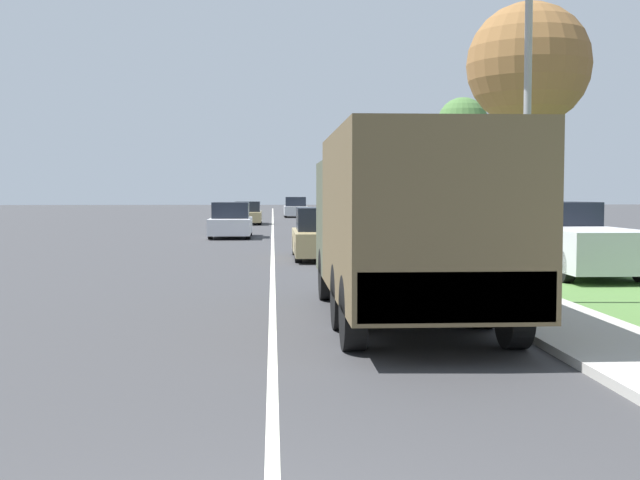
# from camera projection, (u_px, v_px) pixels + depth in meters

# --- Properties ---
(ground_plane) EXTENTS (180.00, 180.00, 0.00)m
(ground_plane) POSITION_uv_depth(u_px,v_px,m) (273.00, 231.00, 43.57)
(ground_plane) COLOR #38383A
(lane_centre_stripe) EXTENTS (0.12, 120.00, 0.00)m
(lane_centre_stripe) POSITION_uv_depth(u_px,v_px,m) (273.00, 231.00, 43.57)
(lane_centre_stripe) COLOR silver
(lane_centre_stripe) RESTS_ON ground
(sidewalk_right) EXTENTS (1.80, 120.00, 0.12)m
(sidewalk_right) POSITION_uv_depth(u_px,v_px,m) (355.00, 229.00, 43.83)
(sidewalk_right) COLOR #ADAAA3
(sidewalk_right) RESTS_ON ground
(grass_strip_right) EXTENTS (7.00, 120.00, 0.02)m
(grass_strip_right) POSITION_uv_depth(u_px,v_px,m) (434.00, 230.00, 44.09)
(grass_strip_right) COLOR #4C7538
(grass_strip_right) RESTS_ON ground
(military_truck) EXTENTS (2.47, 7.56, 3.00)m
(military_truck) POSITION_uv_depth(u_px,v_px,m) (406.00, 219.00, 12.90)
(military_truck) COLOR #474C38
(military_truck) RESTS_ON ground
(car_nearest_ahead) EXTENTS (1.90, 4.54, 1.61)m
(car_nearest_ahead) POSITION_uv_depth(u_px,v_px,m) (324.00, 236.00, 25.34)
(car_nearest_ahead) COLOR tan
(car_nearest_ahead) RESTS_ON ground
(car_second_ahead) EXTENTS (1.87, 4.60, 1.64)m
(car_second_ahead) POSITION_uv_depth(u_px,v_px,m) (231.00, 222.00, 37.06)
(car_second_ahead) COLOR silver
(car_second_ahead) RESTS_ON ground
(car_third_ahead) EXTENTS (1.81, 4.76, 1.49)m
(car_third_ahead) POSITION_uv_depth(u_px,v_px,m) (248.00, 214.00, 52.50)
(car_third_ahead) COLOR tan
(car_third_ahead) RESTS_ON ground
(car_fourth_ahead) EXTENTS (1.91, 4.86, 1.70)m
(car_fourth_ahead) POSITION_uv_depth(u_px,v_px,m) (296.00, 208.00, 67.38)
(car_fourth_ahead) COLOR #B7BABF
(car_fourth_ahead) RESTS_ON ground
(pickup_truck) EXTENTS (2.04, 5.54, 1.82)m
(pickup_truck) POSITION_uv_depth(u_px,v_px,m) (570.00, 240.00, 20.57)
(pickup_truck) COLOR silver
(pickup_truck) RESTS_ON grass_strip_right
(lamp_post) EXTENTS (1.69, 0.24, 6.75)m
(lamp_post) POSITION_uv_depth(u_px,v_px,m) (516.00, 81.00, 14.86)
(lamp_post) COLOR gray
(lamp_post) RESTS_ON sidewalk_right
(tree_mid_right) EXTENTS (3.97, 3.97, 8.15)m
(tree_mid_right) POSITION_uv_depth(u_px,v_px,m) (529.00, 66.00, 25.70)
(tree_mid_right) COLOR brown
(tree_mid_right) RESTS_ON grass_strip_right
(tree_far_right) EXTENTS (2.60, 2.60, 6.95)m
(tree_far_right) POSITION_uv_depth(u_px,v_px,m) (463.00, 125.00, 41.18)
(tree_far_right) COLOR brown
(tree_far_right) RESTS_ON grass_strip_right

